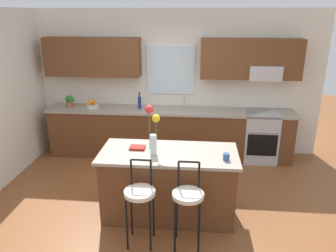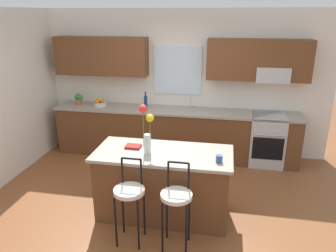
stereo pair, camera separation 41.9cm
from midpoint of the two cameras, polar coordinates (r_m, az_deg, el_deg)
ground_plane at (r=4.87m, az=0.36°, el=-13.31°), size 14.00×14.00×0.00m
back_wall_assembly at (r=6.16m, az=3.96°, el=8.84°), size 5.60×0.50×2.70m
counter_run at (r=6.17m, az=3.15°, el=-1.20°), size 4.56×0.64×0.92m
sink_faucet at (r=6.10m, az=5.92°, el=4.35°), size 0.02×0.13×0.23m
oven_range at (r=6.19m, az=18.72°, el=-2.25°), size 0.60×0.64×0.92m
kitchen_island at (r=4.41m, az=1.94°, el=-10.07°), size 1.78×0.82×0.92m
bar_stool_near at (r=3.84m, az=-3.61°, el=-11.94°), size 0.36×0.36×1.04m
bar_stool_middle at (r=3.76m, az=4.76°, el=-12.71°), size 0.36×0.36×1.04m
flower_vase at (r=4.03m, az=-0.79°, el=-0.48°), size 0.18×0.12×0.65m
mug_ceramic at (r=3.99m, az=11.95°, el=-5.69°), size 0.08×0.08×0.09m
cookbook at (r=4.33m, az=-3.37°, el=-3.65°), size 0.20×0.15×0.03m
fruit_bowl_oranges at (r=6.36m, az=-9.99°, el=3.98°), size 0.24×0.24×0.16m
bottle_olive_oil at (r=6.09m, az=-1.97°, el=4.25°), size 0.06×0.06×0.31m
potted_plant_small at (r=6.49m, az=-13.61°, el=4.72°), size 0.18×0.13×0.23m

